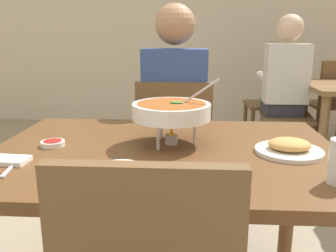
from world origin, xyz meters
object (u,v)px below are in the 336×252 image
object	(u,v)px
diner_main	(175,105)
sauce_dish	(53,143)
chair_bg_window	(277,98)
rice_plate	(121,174)
appetizer_plate	(289,148)
chair_bg_left	(285,107)
chair_bg_corner	(335,99)
curry_bowl	(171,111)
dining_table_main	(165,174)
patron_bg_left	(285,82)
chair_diner_main	(175,146)

from	to	relation	value
diner_main	sauce_dish	size ratio (longest dim) A/B	14.56
diner_main	chair_bg_window	xyz separation A→B (m)	(0.98, 1.68, -0.24)
rice_plate	appetizer_plate	size ratio (longest dim) A/B	1.00
chair_bg_left	chair_bg_window	size ratio (longest dim) A/B	1.00
appetizer_plate	chair_bg_corner	distance (m)	2.68
curry_bowl	chair_bg_window	world-z (taller)	curry_bowl
diner_main	rice_plate	bearing A→B (deg)	-95.71
appetizer_plate	sauce_dish	bearing A→B (deg)	178.22
sauce_dish	chair_bg_window	size ratio (longest dim) A/B	0.10
curry_bowl	sauce_dish	size ratio (longest dim) A/B	3.69
dining_table_main	patron_bg_left	distance (m)	2.12
diner_main	curry_bowl	xyz separation A→B (m)	(0.02, -0.71, 0.12)
rice_plate	chair_bg_corner	world-z (taller)	chair_bg_corner
chair_bg_corner	chair_diner_main	bearing A→B (deg)	-132.97
chair_diner_main	diner_main	bearing A→B (deg)	90.00
chair_diner_main	sauce_dish	bearing A→B (deg)	-120.22
chair_bg_left	chair_bg_window	distance (m)	0.47
curry_bowl	appetizer_plate	xyz separation A→B (m)	(0.43, -0.09, -0.11)
curry_bowl	chair_bg_left	distance (m)	2.16
chair_diner_main	diner_main	distance (m)	0.24
diner_main	appetizer_plate	bearing A→B (deg)	-60.89
diner_main	chair_bg_corner	size ratio (longest dim) A/B	1.46
rice_plate	diner_main	bearing A→B (deg)	84.29
diner_main	chair_bg_window	size ratio (longest dim) A/B	1.46
curry_bowl	chair_diner_main	bearing A→B (deg)	91.57
diner_main	rice_plate	size ratio (longest dim) A/B	5.46
chair_diner_main	patron_bg_left	world-z (taller)	patron_bg_left
rice_plate	sauce_dish	world-z (taller)	rice_plate
rice_plate	sauce_dish	distance (m)	0.45
curry_bowl	chair_bg_corner	bearing A→B (deg)	56.86
dining_table_main	rice_plate	world-z (taller)	rice_plate
chair_bg_left	curry_bowl	bearing A→B (deg)	-115.85
appetizer_plate	chair_bg_left	bearing A→B (deg)	75.93
curry_bowl	diner_main	bearing A→B (deg)	91.49
curry_bowl	chair_bg_window	distance (m)	2.60
dining_table_main	chair_bg_left	size ratio (longest dim) A/B	1.44
appetizer_plate	sauce_dish	size ratio (longest dim) A/B	2.67
patron_bg_left	rice_plate	bearing A→B (deg)	-114.60
dining_table_main	chair_bg_window	xyz separation A→B (m)	(0.98, 2.46, -0.12)
curry_bowl	sauce_dish	xyz separation A→B (m)	(-0.45, -0.06, -0.12)
chair_bg_corner	rice_plate	bearing A→B (deg)	-121.42
dining_table_main	chair_diner_main	xyz separation A→B (m)	(-0.00, 0.75, -0.12)
diner_main	chair_bg_corner	world-z (taller)	diner_main
rice_plate	curry_bowl	bearing A→B (deg)	70.98
chair_bg_corner	patron_bg_left	distance (m)	0.85
chair_diner_main	curry_bowl	distance (m)	0.77
sauce_dish	patron_bg_left	bearing A→B (deg)	54.93
dining_table_main	curry_bowl	size ratio (longest dim) A/B	3.89
chair_bg_left	rice_plate	bearing A→B (deg)	-114.79
rice_plate	chair_diner_main	bearing A→B (deg)	84.11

